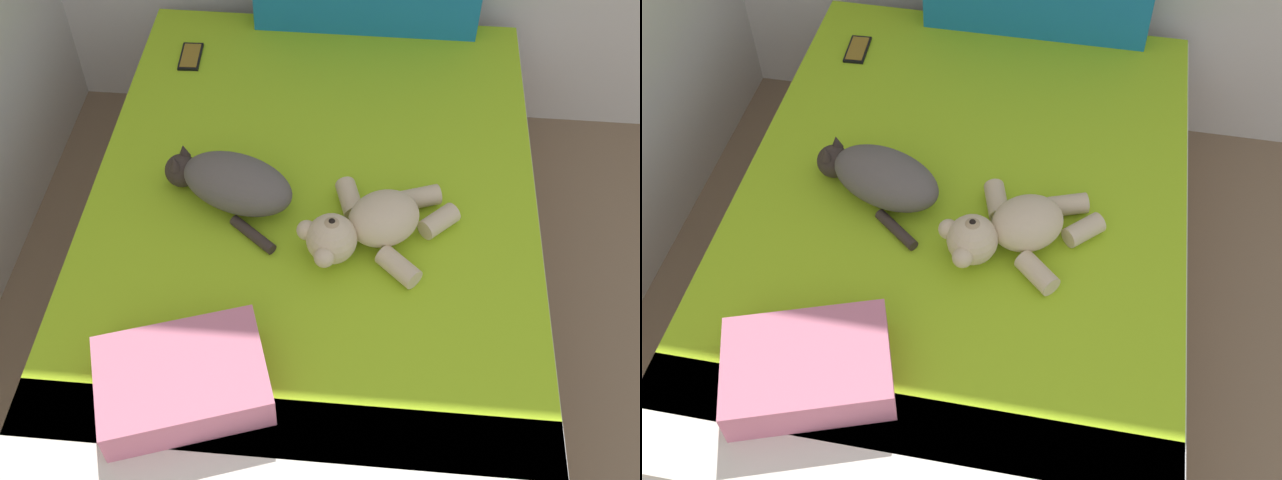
{
  "view_description": "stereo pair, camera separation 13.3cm",
  "coord_description": "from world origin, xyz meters",
  "views": [
    {
      "loc": [
        1.25,
        1.63,
        2.23
      ],
      "look_at": [
        1.12,
        3.01,
        0.53
      ],
      "focal_mm": 43.79,
      "sensor_mm": 36.0,
      "label": 1
    },
    {
      "loc": [
        1.38,
        1.65,
        2.23
      ],
      "look_at": [
        1.12,
        3.01,
        0.53
      ],
      "focal_mm": 43.79,
      "sensor_mm": 36.0,
      "label": 2
    }
  ],
  "objects": [
    {
      "name": "cat",
      "position": [
        0.85,
        3.16,
        0.58
      ],
      "size": [
        0.42,
        0.35,
        0.15
      ],
      "color": "#59514C",
      "rests_on": "bed"
    },
    {
      "name": "bed",
      "position": [
        1.08,
        3.17,
        0.25
      ],
      "size": [
        1.38,
        1.92,
        0.51
      ],
      "color": "olive",
      "rests_on": "ground_plane"
    },
    {
      "name": "throw_pillow",
      "position": [
        0.84,
        2.52,
        0.57
      ],
      "size": [
        0.47,
        0.39,
        0.11
      ],
      "primitive_type": "cube",
      "rotation": [
        0.0,
        0.0,
        0.33
      ],
      "color": "#D1728C",
      "rests_on": "bed"
    },
    {
      "name": "cell_phone",
      "position": [
        0.59,
        3.81,
        0.52
      ],
      "size": [
        0.08,
        0.15,
        0.01
      ],
      "color": "black",
      "rests_on": "bed"
    },
    {
      "name": "teddy_bear",
      "position": [
        1.26,
        3.04,
        0.58
      ],
      "size": [
        0.46,
        0.37,
        0.15
      ],
      "color": "beige",
      "rests_on": "bed"
    }
  ]
}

